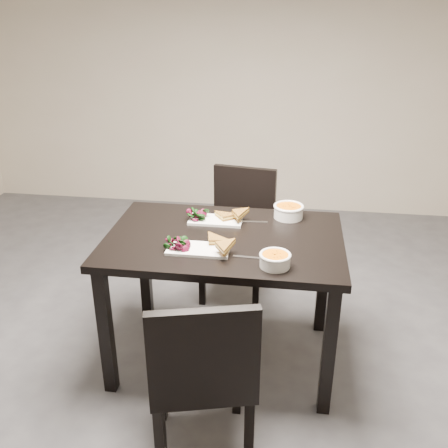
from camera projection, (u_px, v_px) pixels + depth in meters
name	position (u px, v px, depth m)	size (l,w,h in m)	color
ground	(191.00, 380.00, 2.66)	(5.00, 5.00, 0.00)	#47474C
room_shell	(178.00, 4.00, 1.91)	(5.02, 5.02, 2.81)	beige
table	(224.00, 254.00, 2.58)	(1.20, 0.80, 0.75)	black
chair_near	(202.00, 371.00, 2.02)	(0.51, 0.51, 0.85)	black
chair_far	(240.00, 225.00, 3.32)	(0.48, 0.48, 0.85)	black
plate_near	(199.00, 249.00, 2.40)	(0.30, 0.15, 0.01)	white
sandwich_near	(212.00, 243.00, 2.39)	(0.15, 0.11, 0.05)	olive
salad_near	(178.00, 243.00, 2.40)	(0.09, 0.08, 0.04)	black
soup_bowl_near	(275.00, 259.00, 2.25)	(0.14, 0.14, 0.06)	white
cutlery_near	(252.00, 258.00, 2.33)	(0.18, 0.02, 0.00)	silver
plate_far	(216.00, 220.00, 2.71)	(0.29, 0.14, 0.01)	white
sandwich_far	(227.00, 217.00, 2.68)	(0.14, 0.11, 0.05)	olive
salad_far	(197.00, 215.00, 2.71)	(0.09, 0.08, 0.04)	black
soup_bowl_far	(289.00, 211.00, 2.75)	(0.17, 0.17, 0.07)	white
cutlery_far	(251.00, 222.00, 2.71)	(0.18, 0.02, 0.00)	silver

